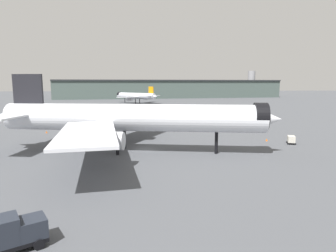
{
  "coord_description": "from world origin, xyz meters",
  "views": [
    {
      "loc": [
        -0.91,
        -59.06,
        13.74
      ],
      "look_at": [
        4.62,
        -3.16,
        5.36
      ],
      "focal_mm": 30.82,
      "sensor_mm": 36.0,
      "label": 1
    }
  ],
  "objects_px": {
    "service_truck_front": "(9,233)",
    "baggage_tug_wing": "(201,125)",
    "traffic_cone_wingtip": "(47,132)",
    "airliner_near_gate": "(131,118)",
    "baggage_cart_trailing": "(291,140)",
    "traffic_cone_near_nose": "(267,140)",
    "airliner_far_taxiway": "(136,96)"
  },
  "relations": [
    {
      "from": "service_truck_front",
      "to": "airliner_far_taxiway",
      "type": "bearing_deg",
      "value": 58.23
    },
    {
      "from": "airliner_far_taxiway",
      "to": "service_truck_front",
      "type": "height_order",
      "value": "airliner_far_taxiway"
    },
    {
      "from": "service_truck_front",
      "to": "traffic_cone_wingtip",
      "type": "xyz_separation_m",
      "value": [
        -15.0,
        58.51,
        -1.28
      ]
    },
    {
      "from": "baggage_tug_wing",
      "to": "baggage_cart_trailing",
      "type": "bearing_deg",
      "value": 20.6
    },
    {
      "from": "baggage_tug_wing",
      "to": "traffic_cone_wingtip",
      "type": "distance_m",
      "value": 44.77
    },
    {
      "from": "airliner_far_taxiway",
      "to": "traffic_cone_wingtip",
      "type": "bearing_deg",
      "value": 122.03
    },
    {
      "from": "baggage_tug_wing",
      "to": "traffic_cone_wingtip",
      "type": "height_order",
      "value": "baggage_tug_wing"
    },
    {
      "from": "baggage_tug_wing",
      "to": "traffic_cone_near_nose",
      "type": "bearing_deg",
      "value": 16.99
    },
    {
      "from": "airliner_near_gate",
      "to": "traffic_cone_near_nose",
      "type": "distance_m",
      "value": 33.49
    },
    {
      "from": "baggage_tug_wing",
      "to": "traffic_cone_near_nose",
      "type": "distance_m",
      "value": 23.87
    },
    {
      "from": "airliner_near_gate",
      "to": "traffic_cone_near_nose",
      "type": "bearing_deg",
      "value": 24.69
    },
    {
      "from": "service_truck_front",
      "to": "traffic_cone_near_nose",
      "type": "bearing_deg",
      "value": 16.54
    },
    {
      "from": "baggage_cart_trailing",
      "to": "service_truck_front",
      "type": "bearing_deg",
      "value": 152.0
    },
    {
      "from": "airliner_far_taxiway",
      "to": "traffic_cone_wingtip",
      "type": "relative_size",
      "value": 51.4
    },
    {
      "from": "traffic_cone_wingtip",
      "to": "airliner_near_gate",
      "type": "bearing_deg",
      "value": -45.34
    },
    {
      "from": "baggage_tug_wing",
      "to": "traffic_cone_near_nose",
      "type": "relative_size",
      "value": 5.73
    },
    {
      "from": "airliner_far_taxiway",
      "to": "service_truck_front",
      "type": "bearing_deg",
      "value": 130.52
    },
    {
      "from": "baggage_tug_wing",
      "to": "airliner_far_taxiway",
      "type": "bearing_deg",
      "value": 178.8
    },
    {
      "from": "airliner_near_gate",
      "to": "service_truck_front",
      "type": "distance_m",
      "value": 35.69
    },
    {
      "from": "service_truck_front",
      "to": "baggage_tug_wing",
      "type": "relative_size",
      "value": 1.71
    },
    {
      "from": "baggage_cart_trailing",
      "to": "airliner_near_gate",
      "type": "bearing_deg",
      "value": 118.23
    },
    {
      "from": "service_truck_front",
      "to": "traffic_cone_wingtip",
      "type": "relative_size",
      "value": 9.62
    },
    {
      "from": "baggage_cart_trailing",
      "to": "airliner_far_taxiway",
      "type": "bearing_deg",
      "value": 36.64
    },
    {
      "from": "airliner_near_gate",
      "to": "traffic_cone_near_nose",
      "type": "relative_size",
      "value": 95.8
    },
    {
      "from": "airliner_far_taxiway",
      "to": "traffic_cone_wingtip",
      "type": "height_order",
      "value": "airliner_far_taxiway"
    },
    {
      "from": "airliner_near_gate",
      "to": "baggage_cart_trailing",
      "type": "relative_size",
      "value": 20.75
    },
    {
      "from": "service_truck_front",
      "to": "airliner_near_gate",
      "type": "bearing_deg",
      "value": 45.98
    },
    {
      "from": "baggage_cart_trailing",
      "to": "traffic_cone_wingtip",
      "type": "relative_size",
      "value": 4.52
    },
    {
      "from": "service_truck_front",
      "to": "baggage_cart_trailing",
      "type": "distance_m",
      "value": 59.13
    },
    {
      "from": "baggage_cart_trailing",
      "to": "traffic_cone_wingtip",
      "type": "distance_m",
      "value": 63.48
    },
    {
      "from": "traffic_cone_near_nose",
      "to": "traffic_cone_wingtip",
      "type": "xyz_separation_m",
      "value": [
        -56.03,
        16.62,
        0.01
      ]
    },
    {
      "from": "service_truck_front",
      "to": "traffic_cone_wingtip",
      "type": "bearing_deg",
      "value": 75.33
    }
  ]
}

